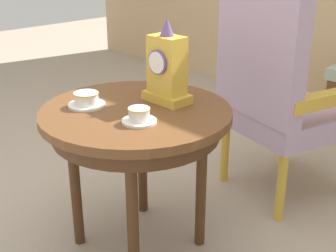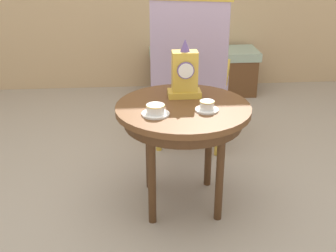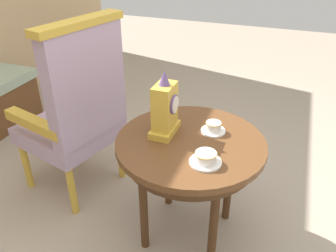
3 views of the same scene
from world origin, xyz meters
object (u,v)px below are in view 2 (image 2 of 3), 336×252
teacup_left (155,110)px  mantel_clock (185,74)px  window_bench (203,71)px  side_table (183,118)px  teacup_right (207,106)px  armchair (191,71)px

teacup_left → mantel_clock: bearing=55.5°
window_bench → side_table: bearing=-102.3°
side_table → teacup_right: teacup_right is taller
teacup_left → window_bench: size_ratio=0.14×
side_table → window_bench: 2.01m
mantel_clock → window_bench: size_ratio=0.32×
armchair → window_bench: size_ratio=1.08×
mantel_clock → armchair: (0.12, 0.61, -0.17)m
teacup_right → window_bench: teacup_right is taller
teacup_left → mantel_clock: mantel_clock is taller
mantel_clock → window_bench: bearing=77.4°
teacup_left → side_table: bearing=36.9°
mantel_clock → armchair: bearing=79.1°
mantel_clock → armchair: size_ratio=0.29×
teacup_right → mantel_clock: bearing=112.5°
side_table → armchair: armchair is taller
teacup_left → armchair: 0.93m
teacup_left → window_bench: bearing=74.2°
window_bench → teacup_right: bearing=-98.6°
teacup_right → teacup_left: bearing=-173.0°
teacup_right → armchair: armchair is taller
side_table → mantel_clock: bearing=81.1°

